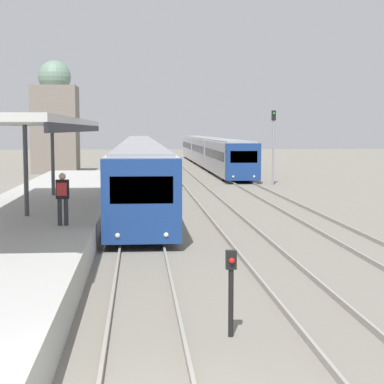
% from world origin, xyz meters
% --- Properties ---
extents(platform_canopy, '(4.00, 17.67, 3.38)m').
position_xyz_m(platform_canopy, '(-3.96, 14.75, 4.18)').
color(platform_canopy, beige).
rests_on(platform_canopy, station_platform).
extents(person_on_platform, '(0.40, 0.40, 1.66)m').
position_xyz_m(person_on_platform, '(-2.48, 12.34, 1.91)').
color(person_on_platform, '#2D2D33').
rests_on(person_on_platform, station_platform).
extents(train_near, '(2.61, 61.27, 3.13)m').
position_xyz_m(train_near, '(0.00, 43.10, 1.74)').
color(train_near, navy).
rests_on(train_near, ground_plane).
extents(train_far, '(2.54, 45.60, 3.07)m').
position_xyz_m(train_far, '(7.45, 60.39, 1.71)').
color(train_far, navy).
rests_on(train_far, ground_plane).
extents(signal_post_near, '(0.20, 0.21, 1.67)m').
position_xyz_m(signal_post_near, '(1.64, 3.89, 1.05)').
color(signal_post_near, black).
rests_on(signal_post_near, ground_plane).
extents(signal_mast_far, '(0.28, 0.29, 5.28)m').
position_xyz_m(signal_mast_far, '(9.43, 36.83, 3.30)').
color(signal_mast_far, gray).
rests_on(signal_mast_far, ground_plane).
extents(distant_domed_building, '(4.00, 4.00, 10.14)m').
position_xyz_m(distant_domed_building, '(-7.59, 51.39, 4.73)').
color(distant_domed_building, slate).
rests_on(distant_domed_building, ground_plane).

